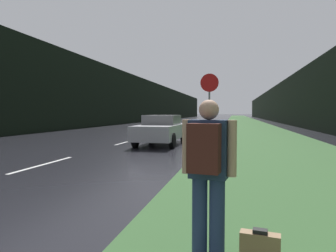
{
  "coord_description": "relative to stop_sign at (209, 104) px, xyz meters",
  "views": [
    {
      "loc": [
        5.59,
        -0.42,
        1.56
      ],
      "look_at": [
        2.21,
        14.77,
        0.86
      ],
      "focal_mm": 32.0,
      "sensor_mm": 36.0,
      "label": 1
    }
  ],
  "objects": [
    {
      "name": "suitcase",
      "position": [
        1.23,
        -8.58,
        -1.73
      ],
      "size": [
        0.42,
        0.2,
        0.36
      ],
      "rotation": [
        0.0,
        0.0,
        -0.15
      ],
      "color": "olive",
      "rests_on": "ground_plane"
    },
    {
      "name": "car_passing_near",
      "position": [
        -2.54,
        2.51,
        -1.16
      ],
      "size": [
        1.91,
        4.57,
        1.44
      ],
      "rotation": [
        0.0,
        0.0,
        3.14
      ],
      "color": "#9E9EA3",
      "rests_on": "ground_plane"
    },
    {
      "name": "hitchhiker_with_backpack",
      "position": [
        0.69,
        -8.58,
        -0.92
      ],
      "size": [
        0.58,
        0.45,
        1.7
      ],
      "rotation": [
        0.0,
        0.0,
        -0.15
      ],
      "color": "navy",
      "rests_on": "ground_plane"
    },
    {
      "name": "grass_verge",
      "position": [
        2.55,
        28.68,
        -1.89
      ],
      "size": [
        6.0,
        240.0,
        0.02
      ],
      "primitive_type": "cube",
      "color": "#33562D",
      "rests_on": "ground_plane"
    },
    {
      "name": "lane_stripe_d",
      "position": [
        -4.63,
        10.17,
        -1.89
      ],
      "size": [
        0.12,
        3.0,
        0.01
      ],
      "primitive_type": "cube",
      "color": "silver",
      "rests_on": "ground_plane"
    },
    {
      "name": "treeline_near_side",
      "position": [
        8.55,
        38.68,
        1.13
      ],
      "size": [
        2.0,
        140.0,
        6.06
      ],
      "primitive_type": "cube",
      "color": "black",
      "rests_on": "ground_plane"
    },
    {
      "name": "lane_stripe_b",
      "position": [
        -4.63,
        -3.83,
        -1.89
      ],
      "size": [
        0.12,
        3.0,
        0.01
      ],
      "primitive_type": "cube",
      "color": "silver",
      "rests_on": "ground_plane"
    },
    {
      "name": "lane_stripe_c",
      "position": [
        -4.63,
        3.17,
        -1.89
      ],
      "size": [
        0.12,
        3.0,
        0.01
      ],
      "primitive_type": "cube",
      "color": "silver",
      "rests_on": "ground_plane"
    },
    {
      "name": "treeline_far_side",
      "position": [
        -14.81,
        38.68,
        1.71
      ],
      "size": [
        2.0,
        140.0,
        7.22
      ],
      "primitive_type": "cube",
      "color": "black",
      "rests_on": "ground_plane"
    },
    {
      "name": "stop_sign",
      "position": [
        0.0,
        0.0,
        0.0
      ],
      "size": [
        0.71,
        0.07,
        3.08
      ],
      "color": "slate",
      "rests_on": "ground_plane"
    }
  ]
}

